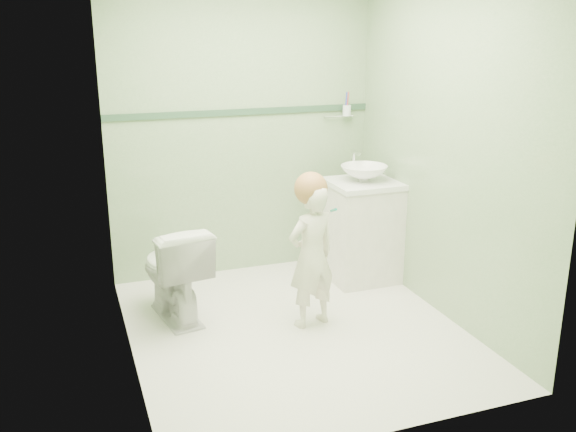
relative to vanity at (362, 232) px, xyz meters
name	(u,v)px	position (x,y,z in m)	size (l,w,h in m)	color
ground	(295,330)	(-0.84, -0.70, -0.40)	(2.50, 2.50, 0.00)	silver
room_shell	(296,159)	(-0.84, -0.70, 0.80)	(2.50, 2.54, 2.40)	#87AC7A
trim_stripe	(242,112)	(-0.84, 0.54, 0.95)	(2.20, 0.02, 0.05)	#305039
vanity	(362,232)	(0.00, 0.00, 0.00)	(0.52, 0.50, 0.80)	white
counter	(364,183)	(0.00, 0.00, 0.41)	(0.54, 0.52, 0.04)	white
basin	(364,173)	(0.00, 0.00, 0.49)	(0.37, 0.37, 0.13)	white
faucet	(354,159)	(0.00, 0.19, 0.57)	(0.03, 0.13, 0.18)	silver
cup_holder	(346,111)	(0.05, 0.48, 0.93)	(0.26, 0.07, 0.21)	silver
toilet	(174,271)	(-1.58, -0.21, -0.05)	(0.40, 0.69, 0.71)	white
toddler	(312,256)	(-0.70, -0.65, 0.11)	(0.37, 0.24, 1.01)	silver
hair_cap	(311,189)	(-0.70, -0.62, 0.58)	(0.23, 0.23, 0.23)	#A46E3C
teal_toothbrush	(332,209)	(-0.60, -0.75, 0.46)	(0.11, 0.14, 0.08)	#0F8A74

